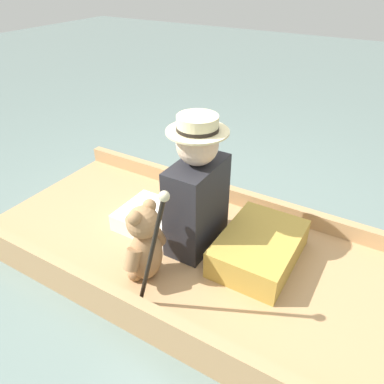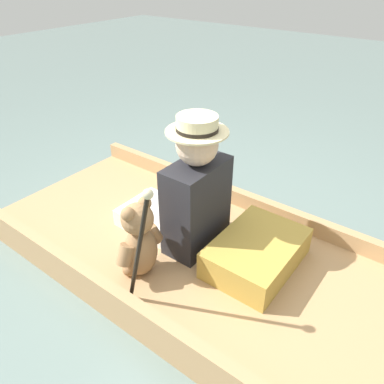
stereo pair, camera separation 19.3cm
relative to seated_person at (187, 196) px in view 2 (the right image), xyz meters
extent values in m
plane|color=slate|center=(-0.05, -0.05, -0.42)|extent=(16.00, 16.00, 0.00)
cube|color=tan|center=(-0.05, -0.05, -0.36)|extent=(1.17, 2.48, 0.12)
cube|color=tan|center=(-0.61, -0.05, -0.25)|extent=(0.06, 2.48, 0.11)
cube|color=tan|center=(0.50, -0.05, -0.25)|extent=(0.06, 2.48, 0.11)
cube|color=#B7933D|center=(0.05, -0.43, -0.22)|extent=(0.56, 0.39, 0.16)
cube|color=white|center=(0.00, 0.24, -0.25)|extent=(0.35, 0.41, 0.11)
cube|color=#232328|center=(0.00, -0.07, -0.04)|extent=(0.39, 0.21, 0.53)
cube|color=beige|center=(0.00, 0.04, 0.00)|extent=(0.04, 0.01, 0.29)
cube|color=white|center=(-0.11, 0.04, 0.02)|extent=(0.02, 0.01, 0.32)
cube|color=white|center=(0.11, 0.04, 0.02)|extent=(0.02, 0.01, 0.32)
sphere|color=beige|center=(0.00, -0.07, 0.33)|extent=(0.22, 0.22, 0.22)
cylinder|color=beige|center=(0.00, -0.07, 0.40)|extent=(0.32, 0.32, 0.01)
cylinder|color=beige|center=(0.00, -0.07, 0.45)|extent=(0.21, 0.21, 0.08)
cylinder|color=black|center=(0.00, -0.07, 0.42)|extent=(0.21, 0.21, 0.02)
ellipsoid|color=#9E754C|center=(-0.37, 0.02, -0.16)|extent=(0.19, 0.16, 0.29)
sphere|color=#9E754C|center=(-0.37, 0.02, 0.05)|extent=(0.16, 0.16, 0.16)
sphere|color=olive|center=(-0.37, 0.09, 0.04)|extent=(0.07, 0.07, 0.07)
sphere|color=#9E754C|center=(-0.43, 0.02, 0.11)|extent=(0.07, 0.07, 0.07)
sphere|color=#9E754C|center=(-0.31, 0.02, 0.11)|extent=(0.07, 0.07, 0.07)
cylinder|color=#9E754C|center=(-0.47, 0.02, -0.11)|extent=(0.11, 0.07, 0.12)
cylinder|color=#9E754C|center=(-0.27, 0.02, -0.11)|extent=(0.11, 0.07, 0.12)
sphere|color=#9E754C|center=(-0.42, 0.06, -0.27)|extent=(0.08, 0.08, 0.08)
sphere|color=#9E754C|center=(-0.32, 0.06, -0.27)|extent=(0.08, 0.08, 0.08)
cylinder|color=silver|center=(0.31, 0.20, -0.30)|extent=(0.09, 0.09, 0.01)
cylinder|color=silver|center=(0.31, 0.20, -0.25)|extent=(0.01, 0.01, 0.09)
cone|color=silver|center=(0.31, 0.20, -0.19)|extent=(0.10, 0.10, 0.05)
cylinder|color=black|center=(-0.54, -0.15, 0.04)|extent=(0.02, 0.20, 0.69)
sphere|color=beige|center=(-0.54, -0.24, 0.38)|extent=(0.04, 0.04, 0.04)
camera|label=1|loc=(-1.49, -0.92, 1.13)|focal=35.00mm
camera|label=2|loc=(-1.38, -1.08, 1.13)|focal=35.00mm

